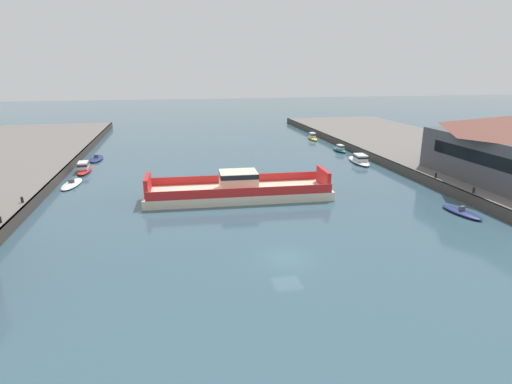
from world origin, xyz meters
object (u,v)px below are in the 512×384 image
moored_boat_mid_left (462,212)px  moored_boat_mid_right (313,137)px  moored_boat_upstream_a (84,168)px  moored_boat_far_left (96,159)px  warehouse_shed (506,149)px  moored_boat_near_left (340,149)px  moored_boat_near_right (72,184)px  moored_boat_far_right (360,160)px  chain_ferry (239,190)px

moored_boat_mid_left → moored_boat_mid_right: (0.49, 52.33, 0.33)m
moored_boat_mid_right → moored_boat_upstream_a: moored_boat_upstream_a is taller
moored_boat_far_left → warehouse_shed: 65.35m
moored_boat_near_left → warehouse_shed: bearing=-70.7°
moored_boat_near_left → moored_boat_far_left: moored_boat_near_left is taller
moored_boat_near_left → moored_boat_near_right: moored_boat_near_left is taller
moored_boat_mid_right → moored_boat_far_left: moored_boat_mid_right is taller
moored_boat_upstream_a → moored_boat_near_right: bearing=-91.3°
moored_boat_mid_right → moored_boat_far_right: moored_boat_far_right is taller
chain_ferry → moored_boat_near_left: size_ratio=4.71×
moored_boat_near_right → moored_boat_upstream_a: (0.18, 8.08, 0.43)m
chain_ferry → moored_boat_mid_left: size_ratio=4.20×
moored_boat_far_left → moored_boat_upstream_a: moored_boat_upstream_a is taller
moored_boat_upstream_a → warehouse_shed: size_ratio=0.35×
moored_boat_mid_right → moored_boat_far_right: 25.34m
moored_boat_near_right → moored_boat_mid_left: bearing=-25.3°
moored_boat_near_right → moored_boat_far_left: bearing=87.9°
moored_boat_near_right → warehouse_shed: warehouse_shed is taller
moored_boat_upstream_a → chain_ferry: bearing=-40.0°
chain_ferry → moored_boat_far_left: chain_ferry is taller
moored_boat_near_left → moored_boat_far_right: (-0.65, -10.36, 0.07)m
moored_boat_far_left → moored_boat_mid_left: bearing=-40.6°
moored_boat_near_right → moored_boat_upstream_a: size_ratio=0.91×
moored_boat_mid_left → warehouse_shed: 14.67m
chain_ferry → moored_boat_near_right: size_ratio=3.58×
moored_boat_near_right → moored_boat_mid_left: moored_boat_mid_left is taller
chain_ferry → moored_boat_mid_left: 26.42m
moored_boat_far_left → moored_boat_far_right: size_ratio=0.79×
chain_ferry → warehouse_shed: bearing=-6.4°
chain_ferry → moored_boat_far_right: (24.13, 15.63, -0.47)m
moored_boat_near_left → chain_ferry: bearing=-133.6°
moored_boat_near_right → moored_boat_far_right: 46.71m
moored_boat_near_right → moored_boat_upstream_a: 8.09m
moored_boat_near_left → moored_boat_far_left: 46.46m
moored_boat_far_left → moored_boat_far_right: bearing=-14.7°
moored_boat_near_right → moored_boat_far_left: (0.64, 17.19, 0.03)m
moored_boat_near_left → moored_boat_far_right: size_ratio=0.61×
moored_boat_far_left → warehouse_shed: size_ratio=0.31×
moored_boat_mid_left → moored_boat_upstream_a: size_ratio=0.77×
moored_boat_far_right → warehouse_shed: size_ratio=0.39×
moored_boat_near_left → moored_boat_far_right: 10.38m
moored_boat_near_left → moored_boat_mid_left: bearing=-91.4°
chain_ferry → moored_boat_mid_right: bearing=59.3°
moored_boat_near_left → warehouse_shed: warehouse_shed is taller
moored_boat_near_left → moored_boat_near_right: bearing=-161.7°
moored_boat_mid_left → moored_boat_mid_right: moored_boat_mid_right is taller
chain_ferry → moored_boat_far_left: (-21.65, 27.65, -0.82)m
moored_boat_far_left → warehouse_shed: warehouse_shed is taller
moored_boat_upstream_a → moored_boat_far_right: bearing=-3.6°
moored_boat_near_left → moored_boat_mid_left: 37.36m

